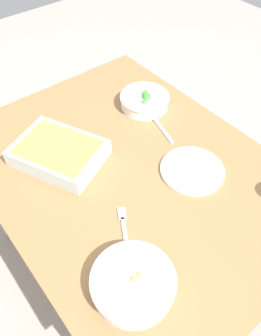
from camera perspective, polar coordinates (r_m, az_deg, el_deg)
name	(u,v)px	position (r m, az deg, el deg)	size (l,w,h in m)	color
ground_plane	(130,264)	(1.80, 0.00, -15.83)	(6.00, 6.00, 0.00)	#9E9389
dining_table	(130,184)	(1.25, 0.00, -2.74)	(1.20, 0.90, 0.74)	olive
stew_bowl	(133,283)	(0.92, 0.42, -18.71)	(0.22, 0.22, 0.06)	white
broccoli_bowl	(145,100)	(1.42, 2.39, 11.34)	(0.20, 0.20, 0.07)	white
baking_dish	(59,152)	(1.21, -11.98, 2.62)	(0.36, 0.33, 0.06)	silver
side_plate	(192,170)	(1.19, 10.32, -0.35)	(0.22, 0.22, 0.01)	white
spoon_by_stew	(136,272)	(0.97, 1.00, -17.03)	(0.12, 0.15, 0.01)	silver
spoon_by_broccoli	(159,124)	(1.34, 4.76, 7.33)	(0.17, 0.06, 0.01)	silver
fork_on_table	(124,228)	(1.03, -1.09, -10.04)	(0.16, 0.11, 0.01)	silver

